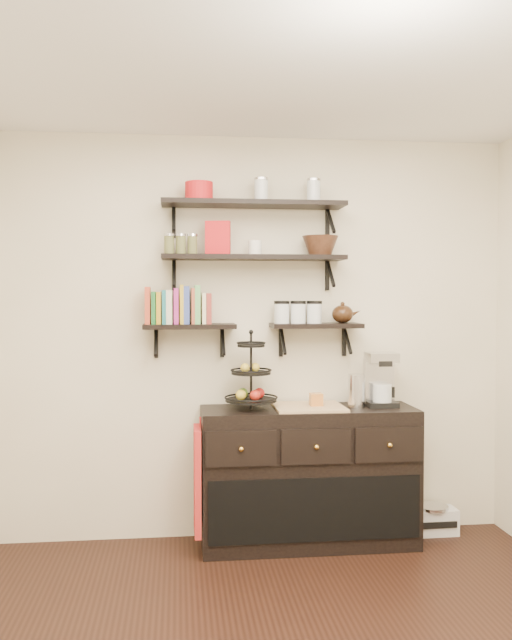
# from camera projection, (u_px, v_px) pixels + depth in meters

# --- Properties ---
(ceiling) EXTENTS (3.50, 3.50, 0.02)m
(ceiling) POSITION_uv_depth(u_px,v_px,m) (297.00, 39.00, 2.81)
(ceiling) COLOR white
(ceiling) RESTS_ON back_wall
(back_wall) EXTENTS (3.50, 0.02, 2.70)m
(back_wall) POSITION_uv_depth(u_px,v_px,m) (251.00, 337.00, 4.59)
(back_wall) COLOR white
(back_wall) RESTS_ON ground
(shelf_top) EXTENTS (1.20, 0.27, 0.23)m
(shelf_top) POSITION_uv_depth(u_px,v_px,m) (254.00, 205.00, 4.43)
(shelf_top) COLOR black
(shelf_top) RESTS_ON back_wall
(shelf_mid) EXTENTS (1.20, 0.27, 0.23)m
(shelf_mid) POSITION_uv_depth(u_px,v_px,m) (254.00, 258.00, 4.44)
(shelf_mid) COLOR black
(shelf_mid) RESTS_ON back_wall
(shelf_low_left) EXTENTS (0.60, 0.25, 0.23)m
(shelf_low_left) POSITION_uv_depth(u_px,v_px,m) (190.00, 327.00, 4.43)
(shelf_low_left) COLOR black
(shelf_low_left) RESTS_ON back_wall
(shelf_low_right) EXTENTS (0.60, 0.25, 0.23)m
(shelf_low_right) POSITION_uv_depth(u_px,v_px,m) (316.00, 327.00, 4.52)
(shelf_low_right) COLOR black
(shelf_low_right) RESTS_ON back_wall
(cookbooks) EXTENTS (0.43, 0.15, 0.26)m
(cookbooks) POSITION_uv_depth(u_px,v_px,m) (181.00, 306.00, 4.41)
(cookbooks) COLOR #BF4328
(cookbooks) RESTS_ON shelf_low_left
(glass_canisters) EXTENTS (0.32, 0.10, 0.13)m
(glass_canisters) POSITION_uv_depth(u_px,v_px,m) (298.00, 314.00, 4.50)
(glass_canisters) COLOR silver
(glass_canisters) RESTS_ON shelf_low_right
(sideboard) EXTENTS (1.40, 0.50, 0.92)m
(sideboard) POSITION_uv_depth(u_px,v_px,m) (308.00, 476.00, 4.43)
(sideboard) COLOR black
(sideboard) RESTS_ON floor
(fruit_stand) EXTENTS (0.33, 0.33, 0.49)m
(fruit_stand) POSITION_uv_depth(u_px,v_px,m) (251.00, 383.00, 4.37)
(fruit_stand) COLOR black
(fruit_stand) RESTS_ON sideboard
(candle) EXTENTS (0.08, 0.08, 0.08)m
(candle) POSITION_uv_depth(u_px,v_px,m) (316.00, 399.00, 4.42)
(candle) COLOR #BC6E2B
(candle) RESTS_ON sideboard
(coffee_maker) EXTENTS (0.20, 0.19, 0.36)m
(coffee_maker) POSITION_uv_depth(u_px,v_px,m) (380.00, 380.00, 4.49)
(coffee_maker) COLOR black
(coffee_maker) RESTS_ON sideboard
(thermal_carafe) EXTENTS (0.11, 0.11, 0.22)m
(thermal_carafe) POSITION_uv_depth(u_px,v_px,m) (356.00, 391.00, 4.43)
(thermal_carafe) COLOR silver
(thermal_carafe) RESTS_ON sideboard
(apron) EXTENTS (0.04, 0.29, 0.67)m
(apron) POSITION_uv_depth(u_px,v_px,m) (197.00, 480.00, 4.25)
(apron) COLOR #B62F13
(apron) RESTS_ON sideboard
(radio) EXTENTS (0.33, 0.22, 0.20)m
(radio) POSITION_uv_depth(u_px,v_px,m) (432.00, 520.00, 4.64)
(radio) COLOR silver
(radio) RESTS_ON floor
(recipe_box) EXTENTS (0.17, 0.09, 0.22)m
(recipe_box) POSITION_uv_depth(u_px,v_px,m) (218.00, 238.00, 4.41)
(recipe_box) COLOR red
(recipe_box) RESTS_ON shelf_mid
(walnut_bowl) EXTENTS (0.24, 0.24, 0.13)m
(walnut_bowl) POSITION_uv_depth(u_px,v_px,m) (320.00, 246.00, 4.49)
(walnut_bowl) COLOR black
(walnut_bowl) RESTS_ON shelf_mid
(ramekins) EXTENTS (0.09, 0.09, 0.10)m
(ramekins) POSITION_uv_depth(u_px,v_px,m) (255.00, 248.00, 4.44)
(ramekins) COLOR white
(ramekins) RESTS_ON shelf_mid
(teapot) EXTENTS (0.19, 0.14, 0.14)m
(teapot) POSITION_uv_depth(u_px,v_px,m) (343.00, 312.00, 4.54)
(teapot) COLOR #311C0E
(teapot) RESTS_ON shelf_low_right
(red_pot) EXTENTS (0.18, 0.18, 0.12)m
(red_pot) POSITION_uv_depth(u_px,v_px,m) (199.00, 191.00, 4.38)
(red_pot) COLOR red
(red_pot) RESTS_ON shelf_top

